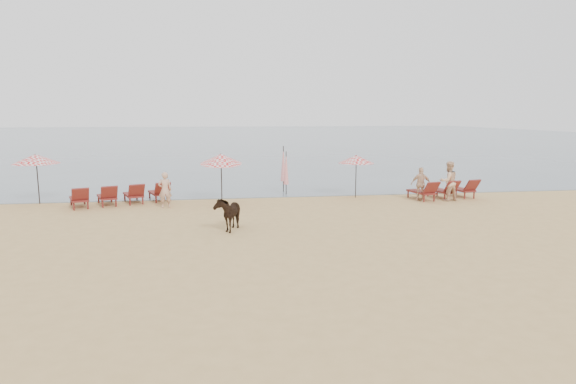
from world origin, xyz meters
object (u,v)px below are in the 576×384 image
at_px(umbrella_open_left_a, 36,159).
at_px(beachgoer_right_a, 448,181).
at_px(umbrella_open_left_b, 221,159).
at_px(beachgoer_left, 165,190).
at_px(umbrella_closed_left, 283,164).
at_px(cow, 228,213).
at_px(umbrella_open_right, 356,159).
at_px(beachgoer_right_b, 421,184).
at_px(lounger_cluster_left, 121,195).
at_px(lounger_cluster_right, 444,190).
at_px(umbrella_closed_right, 286,168).

height_order(umbrella_open_left_a, beachgoer_right_a, umbrella_open_left_a).
distance_m(umbrella_open_left_b, beachgoer_left, 2.93).
height_order(umbrella_open_left_b, beachgoer_left, umbrella_open_left_b).
relative_size(umbrella_open_left_b, umbrella_closed_left, 0.99).
xyz_separation_m(umbrella_open_left_b, beachgoer_right_a, (11.01, -0.68, -1.18)).
distance_m(umbrella_open_left_b, cow, 5.46).
height_order(cow, beachgoer_right_a, beachgoer_right_a).
xyz_separation_m(umbrella_open_left_b, umbrella_open_right, (6.77, 0.83, -0.18)).
bearing_deg(beachgoer_right_b, lounger_cluster_left, 7.60).
distance_m(lounger_cluster_left, umbrella_open_right, 11.56).
height_order(lounger_cluster_right, cow, cow).
height_order(lounger_cluster_left, umbrella_closed_right, umbrella_closed_right).
relative_size(lounger_cluster_right, umbrella_closed_right, 1.48).
relative_size(umbrella_open_left_a, beachgoer_right_b, 1.44).
bearing_deg(beachgoer_right_a, umbrella_closed_left, -35.75).
height_order(cow, beachgoer_right_b, beachgoer_right_b).
height_order(lounger_cluster_left, umbrella_open_right, umbrella_open_right).
xyz_separation_m(umbrella_closed_right, beachgoer_right_b, (6.32, -2.59, -0.59)).
height_order(lounger_cluster_right, beachgoer_right_a, beachgoer_right_a).
height_order(lounger_cluster_right, umbrella_open_left_a, umbrella_open_left_a).
bearing_deg(cow, umbrella_closed_right, 84.67).
height_order(umbrella_open_right, cow, umbrella_open_right).
xyz_separation_m(umbrella_open_left_b, beachgoer_left, (-2.55, -0.59, -1.32)).
xyz_separation_m(umbrella_open_left_a, umbrella_open_left_b, (8.58, -1.26, 0.01)).
relative_size(lounger_cluster_right, cow, 2.25).
relative_size(umbrella_closed_left, beachgoer_right_a, 1.30).
distance_m(umbrella_open_left_b, umbrella_closed_left, 4.58).
height_order(lounger_cluster_left, umbrella_open_left_a, umbrella_open_left_a).
relative_size(umbrella_open_right, beachgoer_right_a, 1.12).
bearing_deg(beachgoer_right_a, lounger_cluster_left, -14.07).
bearing_deg(beachgoer_left, lounger_cluster_right, 171.68).
bearing_deg(cow, umbrella_closed_left, 87.14).
relative_size(umbrella_closed_left, cow, 1.66).
relative_size(lounger_cluster_left, lounger_cluster_right, 1.38).
height_order(umbrella_open_left_a, beachgoer_left, umbrella_open_left_a).
bearing_deg(umbrella_open_right, beachgoer_left, 169.87).
bearing_deg(beachgoer_left, beachgoer_right_a, 169.63).
xyz_separation_m(umbrella_open_left_b, cow, (0.21, -5.25, -1.51)).
relative_size(lounger_cluster_right, umbrella_open_left_a, 1.44).
bearing_deg(umbrella_closed_right, lounger_cluster_right, -16.91).
bearing_deg(beachgoer_right_b, umbrella_open_left_a, 6.08).
height_order(lounger_cluster_left, beachgoer_right_a, beachgoer_right_a).
bearing_deg(umbrella_open_left_a, beachgoer_right_a, -3.55).
xyz_separation_m(umbrella_open_right, cow, (-6.56, -6.08, -1.32)).
xyz_separation_m(beachgoer_left, beachgoer_right_a, (13.55, -0.09, 0.15)).
bearing_deg(beachgoer_left, umbrella_open_left_a, -27.10).
xyz_separation_m(cow, beachgoer_right_b, (9.49, 4.79, 0.18)).
height_order(umbrella_closed_left, beachgoer_right_b, umbrella_closed_left).
height_order(umbrella_open_left_b, umbrella_closed_left, umbrella_closed_left).
distance_m(lounger_cluster_left, cow, 7.56).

